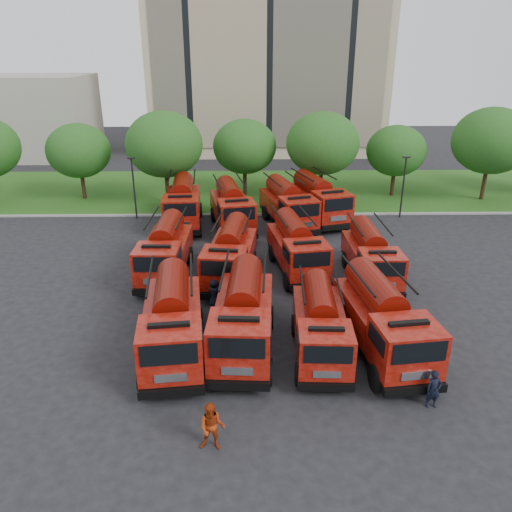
% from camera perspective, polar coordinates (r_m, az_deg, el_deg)
% --- Properties ---
extents(ground, '(140.00, 140.00, 0.00)m').
position_cam_1_polar(ground, '(26.03, 0.89, -7.59)').
color(ground, black).
rests_on(ground, ground).
extents(lawn, '(70.00, 16.00, 0.12)m').
position_cam_1_polar(lawn, '(50.20, -0.10, 7.60)').
color(lawn, '#235215').
rests_on(lawn, ground).
extents(curb, '(70.00, 0.30, 0.14)m').
position_cam_1_polar(curb, '(42.43, 0.09, 4.77)').
color(curb, gray).
rests_on(curb, ground).
extents(apartment_building, '(30.00, 14.18, 25.00)m').
position_cam_1_polar(apartment_building, '(70.46, 1.31, 22.17)').
color(apartment_building, beige).
rests_on(apartment_building, ground).
extents(side_building, '(18.00, 12.00, 10.00)m').
position_cam_1_polar(side_building, '(73.04, -25.45, 14.20)').
color(side_building, '#9B978A').
rests_on(side_building, ground).
extents(tree_1, '(5.71, 5.71, 6.98)m').
position_cam_1_polar(tree_1, '(48.69, -19.62, 11.26)').
color(tree_1, '#382314').
rests_on(tree_1, ground).
extents(tree_2, '(6.72, 6.72, 8.22)m').
position_cam_1_polar(tree_2, '(45.22, -10.44, 12.43)').
color(tree_2, '#382314').
rests_on(tree_2, ground).
extents(tree_3, '(5.88, 5.88, 7.19)m').
position_cam_1_polar(tree_3, '(47.22, -1.31, 12.39)').
color(tree_3, '#382314').
rests_on(tree_3, ground).
extents(tree_4, '(6.55, 6.55, 8.01)m').
position_cam_1_polar(tree_4, '(46.16, 7.62, 12.64)').
color(tree_4, '#382314').
rests_on(tree_4, ground).
extents(tree_5, '(5.46, 5.46, 6.68)m').
position_cam_1_polar(tree_5, '(48.79, 15.72, 11.50)').
color(tree_5, '#382314').
rests_on(tree_5, ground).
extents(tree_6, '(6.89, 6.89, 8.42)m').
position_cam_1_polar(tree_6, '(50.11, 25.32, 11.81)').
color(tree_6, '#382314').
rests_on(tree_6, ground).
extents(lamp_post_0, '(0.60, 0.25, 5.11)m').
position_cam_1_polar(lamp_post_0, '(41.97, -13.81, 7.93)').
color(lamp_post_0, black).
rests_on(lamp_post_0, ground).
extents(lamp_post_1, '(0.60, 0.25, 5.11)m').
position_cam_1_polar(lamp_post_1, '(42.92, 16.50, 7.97)').
color(lamp_post_1, black).
rests_on(lamp_post_1, ground).
extents(fire_truck_0, '(3.40, 7.76, 3.42)m').
position_cam_1_polar(fire_truck_0, '(23.05, -9.53, -7.29)').
color(fire_truck_0, black).
rests_on(fire_truck_0, ground).
extents(fire_truck_1, '(3.13, 7.69, 3.44)m').
position_cam_1_polar(fire_truck_1, '(23.15, -1.48, -6.79)').
color(fire_truck_1, black).
rests_on(fire_truck_1, ground).
extents(fire_truck_2, '(2.69, 6.70, 3.00)m').
position_cam_1_polar(fire_truck_2, '(23.04, 7.38, -7.78)').
color(fire_truck_2, black).
rests_on(fire_truck_2, ground).
extents(fire_truck_3, '(3.50, 7.76, 3.41)m').
position_cam_1_polar(fire_truck_3, '(23.58, 14.26, -7.01)').
color(fire_truck_3, black).
rests_on(fire_truck_3, ground).
extents(fire_truck_4, '(2.84, 7.37, 3.32)m').
position_cam_1_polar(fire_truck_4, '(31.06, -10.33, 0.67)').
color(fire_truck_4, black).
rests_on(fire_truck_4, ground).
extents(fire_truck_5, '(3.36, 7.50, 3.30)m').
position_cam_1_polar(fire_truck_5, '(30.08, -2.95, 0.26)').
color(fire_truck_5, black).
rests_on(fire_truck_5, ground).
extents(fire_truck_6, '(3.52, 7.45, 3.26)m').
position_cam_1_polar(fire_truck_6, '(31.29, 4.65, 1.08)').
color(fire_truck_6, black).
rests_on(fire_truck_6, ground).
extents(fire_truck_7, '(2.60, 6.89, 3.12)m').
position_cam_1_polar(fire_truck_7, '(30.86, 12.98, 0.10)').
color(fire_truck_7, black).
rests_on(fire_truck_7, ground).
extents(fire_truck_8, '(3.34, 8.00, 3.56)m').
position_cam_1_polar(fire_truck_8, '(40.03, -8.38, 6.00)').
color(fire_truck_8, black).
rests_on(fire_truck_8, ground).
extents(fire_truck_9, '(3.91, 7.93, 3.45)m').
position_cam_1_polar(fire_truck_9, '(38.82, -2.80, 5.61)').
color(fire_truck_9, black).
rests_on(fire_truck_9, ground).
extents(fire_truck_10, '(4.41, 8.00, 3.46)m').
position_cam_1_polar(fire_truck_10, '(39.50, 3.64, 5.89)').
color(fire_truck_10, black).
rests_on(fire_truck_10, ground).
extents(fire_truck_11, '(4.73, 8.16, 3.52)m').
position_cam_1_polar(fire_truck_11, '(41.07, 7.08, 6.47)').
color(fire_truck_11, black).
rests_on(fire_truck_11, ground).
extents(firefighter_0, '(0.62, 0.47, 1.63)m').
position_cam_1_polar(firefighter_0, '(21.76, 19.36, -15.91)').
color(firefighter_0, black).
rests_on(firefighter_0, ground).
extents(firefighter_1, '(0.98, 0.61, 1.90)m').
position_cam_1_polar(firefighter_1, '(19.02, -4.96, -21.03)').
color(firefighter_1, '#912A0B').
rests_on(firefighter_1, ground).
extents(firefighter_2, '(0.84, 1.19, 1.83)m').
position_cam_1_polar(firefighter_2, '(22.79, 17.69, -13.70)').
color(firefighter_2, '#912A0B').
rests_on(firefighter_2, ground).
extents(firefighter_3, '(1.38, 1.34, 1.96)m').
position_cam_1_polar(firefighter_3, '(24.24, 13.17, -10.76)').
color(firefighter_3, '#912A0B').
rests_on(firefighter_3, ground).
extents(firefighter_4, '(0.94, 0.82, 1.62)m').
position_cam_1_polar(firefighter_4, '(27.60, -4.73, -5.79)').
color(firefighter_4, black).
rests_on(firefighter_4, ground).
extents(firefighter_5, '(1.84, 1.33, 1.82)m').
position_cam_1_polar(firefighter_5, '(32.41, 13.00, -1.82)').
color(firefighter_5, black).
rests_on(firefighter_5, ground).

